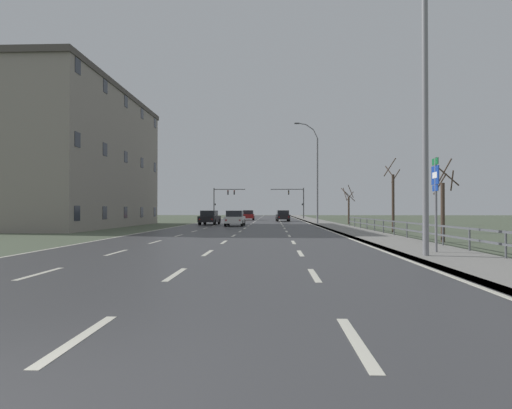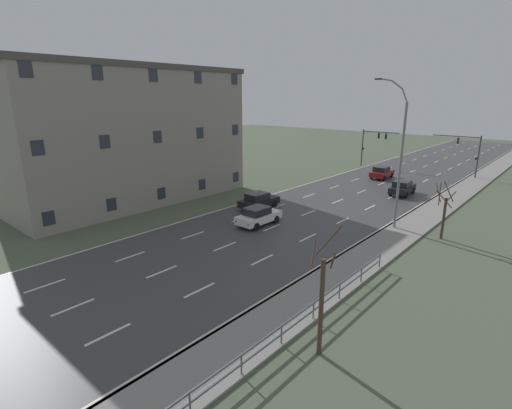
{
  "view_description": "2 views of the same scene",
  "coord_description": "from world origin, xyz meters",
  "px_view_note": "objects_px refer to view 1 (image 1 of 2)",
  "views": [
    {
      "loc": [
        2.46,
        -3.4,
        1.66
      ],
      "look_at": [
        0.33,
        51.44,
        2.33
      ],
      "focal_mm": 30.16,
      "sensor_mm": 36.0,
      "label": 1
    },
    {
      "loc": [
        18.31,
        16.66,
        10.35
      ],
      "look_at": [
        0.0,
        37.81,
        2.41
      ],
      "focal_mm": 26.81,
      "sensor_mm": 36.0,
      "label": 2
    }
  ],
  "objects_px": {
    "traffic_signal_right": "(297,198)",
    "car_near_right": "(235,218)",
    "highway_sign": "(436,192)",
    "traffic_signal_left": "(222,197)",
    "car_far_left": "(210,218)",
    "street_lamp_foreground": "(420,107)",
    "car_near_left": "(283,216)",
    "street_lamp_midground": "(316,174)",
    "brick_building": "(73,159)",
    "car_distant": "(248,215)"
  },
  "relations": [
    {
      "from": "traffic_signal_left",
      "to": "car_near_right",
      "type": "xyz_separation_m",
      "value": [
        5.11,
        -32.32,
        -3.04
      ]
    },
    {
      "from": "traffic_signal_right",
      "to": "car_far_left",
      "type": "height_order",
      "value": "traffic_signal_right"
    },
    {
      "from": "traffic_signal_left",
      "to": "car_near_left",
      "type": "height_order",
      "value": "traffic_signal_left"
    },
    {
      "from": "highway_sign",
      "to": "street_lamp_foreground",
      "type": "bearing_deg",
      "value": -128.45
    },
    {
      "from": "street_lamp_foreground",
      "to": "car_distant",
      "type": "height_order",
      "value": "street_lamp_foreground"
    },
    {
      "from": "street_lamp_midground",
      "to": "traffic_signal_right",
      "type": "height_order",
      "value": "street_lamp_midground"
    },
    {
      "from": "street_lamp_foreground",
      "to": "car_near_right",
      "type": "xyz_separation_m",
      "value": [
        -8.75,
        28.4,
        -4.33
      ]
    },
    {
      "from": "car_distant",
      "to": "street_lamp_midground",
      "type": "bearing_deg",
      "value": -64.92
    },
    {
      "from": "highway_sign",
      "to": "car_distant",
      "type": "relative_size",
      "value": 0.87
    },
    {
      "from": "traffic_signal_right",
      "to": "car_distant",
      "type": "relative_size",
      "value": 1.44
    },
    {
      "from": "car_near_right",
      "to": "traffic_signal_right",
      "type": "bearing_deg",
      "value": 77.02
    },
    {
      "from": "street_lamp_midground",
      "to": "car_near_right",
      "type": "distance_m",
      "value": 11.98
    },
    {
      "from": "car_near_left",
      "to": "car_distant",
      "type": "xyz_separation_m",
      "value": [
        -5.29,
        6.9,
        0.0
      ]
    },
    {
      "from": "street_lamp_foreground",
      "to": "car_far_left",
      "type": "height_order",
      "value": "street_lamp_foreground"
    },
    {
      "from": "street_lamp_foreground",
      "to": "brick_building",
      "type": "relative_size",
      "value": 0.45
    },
    {
      "from": "brick_building",
      "to": "car_distant",
      "type": "bearing_deg",
      "value": 60.05
    },
    {
      "from": "highway_sign",
      "to": "traffic_signal_left",
      "type": "relative_size",
      "value": 0.64
    },
    {
      "from": "car_far_left",
      "to": "traffic_signal_left",
      "type": "bearing_deg",
      "value": 97.38
    },
    {
      "from": "traffic_signal_right",
      "to": "traffic_signal_left",
      "type": "xyz_separation_m",
      "value": [
        -13.15,
        -0.54,
        0.11
      ]
    },
    {
      "from": "car_near_left",
      "to": "highway_sign",
      "type": "bearing_deg",
      "value": -87.52
    },
    {
      "from": "traffic_signal_right",
      "to": "car_near_left",
      "type": "height_order",
      "value": "traffic_signal_right"
    },
    {
      "from": "traffic_signal_left",
      "to": "car_near_right",
      "type": "height_order",
      "value": "traffic_signal_left"
    },
    {
      "from": "street_lamp_foreground",
      "to": "highway_sign",
      "type": "height_order",
      "value": "street_lamp_foreground"
    },
    {
      "from": "highway_sign",
      "to": "car_far_left",
      "type": "distance_m",
      "value": 33.47
    },
    {
      "from": "traffic_signal_left",
      "to": "car_distant",
      "type": "height_order",
      "value": "traffic_signal_left"
    },
    {
      "from": "traffic_signal_right",
      "to": "car_near_right",
      "type": "xyz_separation_m",
      "value": [
        -8.04,
        -32.85,
        -2.93
      ]
    },
    {
      "from": "car_distant",
      "to": "highway_sign",
      "type": "bearing_deg",
      "value": -79.96
    },
    {
      "from": "street_lamp_foreground",
      "to": "car_far_left",
      "type": "bearing_deg",
      "value": 110.3
    },
    {
      "from": "highway_sign",
      "to": "brick_building",
      "type": "xyz_separation_m",
      "value": [
        -25.37,
        25.06,
        4.33
      ]
    },
    {
      "from": "car_near_right",
      "to": "highway_sign",
      "type": "bearing_deg",
      "value": -69.55
    },
    {
      "from": "street_lamp_foreground",
      "to": "traffic_signal_left",
      "type": "bearing_deg",
      "value": 102.86
    },
    {
      "from": "street_lamp_midground",
      "to": "car_near_left",
      "type": "height_order",
      "value": "street_lamp_midground"
    },
    {
      "from": "traffic_signal_right",
      "to": "car_near_right",
      "type": "height_order",
      "value": "traffic_signal_right"
    },
    {
      "from": "highway_sign",
      "to": "car_near_left",
      "type": "bearing_deg",
      "value": 95.69
    },
    {
      "from": "street_lamp_foreground",
      "to": "traffic_signal_right",
      "type": "height_order",
      "value": "street_lamp_foreground"
    },
    {
      "from": "car_near_left",
      "to": "traffic_signal_left",
      "type": "bearing_deg",
      "value": 122.59
    },
    {
      "from": "street_lamp_foreground",
      "to": "traffic_signal_left",
      "type": "height_order",
      "value": "street_lamp_foreground"
    },
    {
      "from": "street_lamp_foreground",
      "to": "traffic_signal_right",
      "type": "relative_size",
      "value": 1.78
    },
    {
      "from": "street_lamp_midground",
      "to": "car_far_left",
      "type": "xyz_separation_m",
      "value": [
        -11.88,
        -2.84,
        -4.92
      ]
    },
    {
      "from": "street_lamp_foreground",
      "to": "car_near_left",
      "type": "distance_m",
      "value": 46.75
    },
    {
      "from": "street_lamp_midground",
      "to": "traffic_signal_left",
      "type": "relative_size",
      "value": 2.09
    },
    {
      "from": "car_near_right",
      "to": "car_far_left",
      "type": "xyz_separation_m",
      "value": [
        -3.12,
        3.69,
        0.0
      ]
    },
    {
      "from": "traffic_signal_right",
      "to": "car_near_left",
      "type": "xyz_separation_m",
      "value": [
        -2.82,
        -14.85,
        -2.93
      ]
    },
    {
      "from": "car_distant",
      "to": "car_far_left",
      "type": "xyz_separation_m",
      "value": [
        -3.04,
        -21.22,
        0.0
      ]
    },
    {
      "from": "car_near_left",
      "to": "brick_building",
      "type": "distance_m",
      "value": 29.57
    },
    {
      "from": "street_lamp_midground",
      "to": "brick_building",
      "type": "xyz_separation_m",
      "value": [
        -24.41,
        -8.65,
        0.9
      ]
    },
    {
      "from": "car_near_left",
      "to": "brick_building",
      "type": "xyz_separation_m",
      "value": [
        -20.87,
        -20.13,
        5.82
      ]
    },
    {
      "from": "street_lamp_foreground",
      "to": "car_near_left",
      "type": "relative_size",
      "value": 2.51
    },
    {
      "from": "car_near_left",
      "to": "car_near_right",
      "type": "bearing_deg",
      "value": -109.37
    },
    {
      "from": "highway_sign",
      "to": "street_lamp_midground",
      "type": "bearing_deg",
      "value": 91.63
    }
  ]
}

